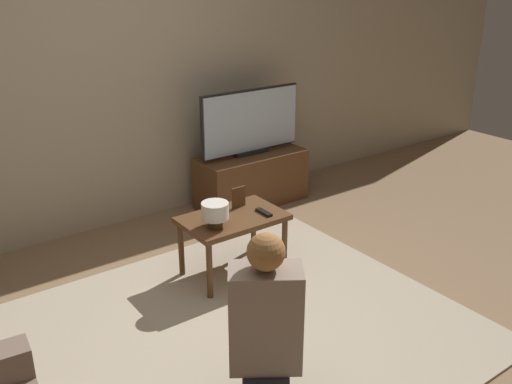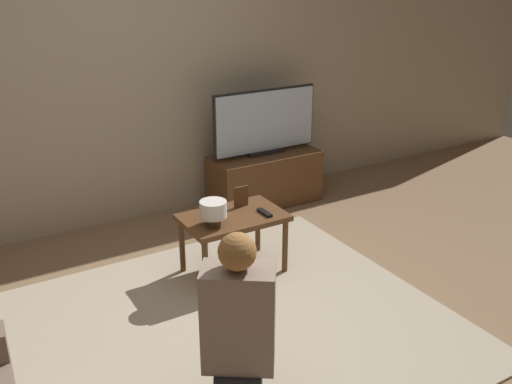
# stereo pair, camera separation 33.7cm
# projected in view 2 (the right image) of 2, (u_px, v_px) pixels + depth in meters

# --- Properties ---
(ground_plane) EXTENTS (10.00, 10.00, 0.00)m
(ground_plane) POSITION_uv_depth(u_px,v_px,m) (234.00, 329.00, 3.45)
(ground_plane) COLOR #896B4C
(wall_back) EXTENTS (10.00, 0.06, 2.60)m
(wall_back) POSITION_uv_depth(u_px,v_px,m) (115.00, 67.00, 4.51)
(wall_back) COLOR tan
(wall_back) RESTS_ON ground_plane
(rug) EXTENTS (2.55, 2.28, 0.02)m
(rug) POSITION_uv_depth(u_px,v_px,m) (234.00, 328.00, 3.45)
(rug) COLOR #BCAD93
(rug) RESTS_ON ground_plane
(tv_stand) EXTENTS (1.00, 0.43, 0.47)m
(tv_stand) POSITION_uv_depth(u_px,v_px,m) (265.00, 179.00, 5.19)
(tv_stand) COLOR brown
(tv_stand) RESTS_ON ground_plane
(tv) EXTENTS (1.01, 0.08, 0.58)m
(tv) POSITION_uv_depth(u_px,v_px,m) (265.00, 122.00, 4.99)
(tv) COLOR black
(tv) RESTS_ON tv_stand
(coffee_table) EXTENTS (0.70, 0.45, 0.45)m
(coffee_table) POSITION_uv_depth(u_px,v_px,m) (233.00, 223.00, 3.94)
(coffee_table) COLOR brown
(coffee_table) RESTS_ON ground_plane
(person_kneeling) EXTENTS (0.67, 0.83, 0.95)m
(person_kneeling) POSITION_uv_depth(u_px,v_px,m) (238.00, 332.00, 2.65)
(person_kneeling) COLOR #232328
(person_kneeling) RESTS_ON rug
(picture_frame) EXTENTS (0.11, 0.01, 0.15)m
(picture_frame) POSITION_uv_depth(u_px,v_px,m) (241.00, 197.00, 4.04)
(picture_frame) COLOR brown
(picture_frame) RESTS_ON coffee_table
(table_lamp) EXTENTS (0.18, 0.18, 0.17)m
(table_lamp) POSITION_uv_depth(u_px,v_px,m) (213.00, 211.00, 3.73)
(table_lamp) COLOR #4C3823
(table_lamp) RESTS_ON coffee_table
(remote) EXTENTS (0.04, 0.15, 0.02)m
(remote) POSITION_uv_depth(u_px,v_px,m) (265.00, 213.00, 3.94)
(remote) COLOR black
(remote) RESTS_ON coffee_table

